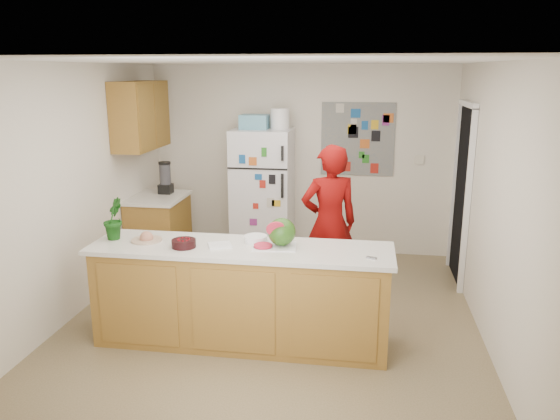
% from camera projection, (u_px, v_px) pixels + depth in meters
% --- Properties ---
extents(floor, '(4.00, 4.50, 0.02)m').
position_uv_depth(floor, '(273.00, 320.00, 5.48)').
color(floor, brown).
rests_on(floor, ground).
extents(wall_back, '(4.00, 0.02, 2.50)m').
position_uv_depth(wall_back, '(301.00, 160.00, 7.33)').
color(wall_back, beige).
rests_on(wall_back, ground).
extents(wall_left, '(0.02, 4.50, 2.50)m').
position_uv_depth(wall_left, '(75.00, 191.00, 5.47)').
color(wall_left, beige).
rests_on(wall_left, ground).
extents(wall_right, '(0.02, 4.50, 2.50)m').
position_uv_depth(wall_right, '(494.00, 206.00, 4.86)').
color(wall_right, beige).
rests_on(wall_right, ground).
extents(ceiling, '(4.00, 4.50, 0.02)m').
position_uv_depth(ceiling, '(272.00, 60.00, 4.85)').
color(ceiling, white).
rests_on(ceiling, wall_back).
extents(doorway, '(0.03, 0.85, 2.04)m').
position_uv_depth(doorway, '(462.00, 195.00, 6.31)').
color(doorway, black).
rests_on(doorway, ground).
extents(peninsula_base, '(2.60, 0.62, 0.88)m').
position_uv_depth(peninsula_base, '(241.00, 297.00, 4.92)').
color(peninsula_base, brown).
rests_on(peninsula_base, floor).
extents(peninsula_top, '(2.68, 0.70, 0.04)m').
position_uv_depth(peninsula_top, '(240.00, 249.00, 4.80)').
color(peninsula_top, silver).
rests_on(peninsula_top, peninsula_base).
extents(side_counter_base, '(0.60, 0.80, 0.86)m').
position_uv_depth(side_counter_base, '(159.00, 232.00, 6.91)').
color(side_counter_base, brown).
rests_on(side_counter_base, floor).
extents(side_counter_top, '(0.64, 0.84, 0.04)m').
position_uv_depth(side_counter_top, '(157.00, 198.00, 6.80)').
color(side_counter_top, silver).
rests_on(side_counter_top, side_counter_base).
extents(upper_cabinets, '(0.35, 1.00, 0.80)m').
position_uv_depth(upper_cabinets, '(141.00, 115.00, 6.52)').
color(upper_cabinets, brown).
rests_on(upper_cabinets, wall_left).
extents(refrigerator, '(0.75, 0.70, 1.70)m').
position_uv_depth(refrigerator, '(263.00, 194.00, 7.13)').
color(refrigerator, silver).
rests_on(refrigerator, floor).
extents(fridge_top_bin, '(0.35, 0.28, 0.18)m').
position_uv_depth(fridge_top_bin, '(254.00, 122.00, 6.91)').
color(fridge_top_bin, '#5999B2').
rests_on(fridge_top_bin, refrigerator).
extents(photo_collage, '(0.95, 0.01, 0.95)m').
position_uv_depth(photo_collage, '(358.00, 139.00, 7.12)').
color(photo_collage, slate).
rests_on(photo_collage, wall_back).
extents(person, '(0.72, 0.60, 1.69)m').
position_uv_depth(person, '(329.00, 224.00, 5.77)').
color(person, '#720807').
rests_on(person, floor).
extents(blender_appliance, '(0.14, 0.14, 0.38)m').
position_uv_depth(blender_appliance, '(165.00, 179.00, 6.91)').
color(blender_appliance, black).
rests_on(blender_appliance, side_counter_top).
extents(cutting_board, '(0.40, 0.32, 0.01)m').
position_uv_depth(cutting_board, '(275.00, 246.00, 4.78)').
color(cutting_board, white).
rests_on(cutting_board, peninsula_top).
extents(watermelon, '(0.25, 0.25, 0.25)m').
position_uv_depth(watermelon, '(282.00, 232.00, 4.76)').
color(watermelon, '#315217').
rests_on(watermelon, cutting_board).
extents(watermelon_slice, '(0.16, 0.16, 0.02)m').
position_uv_depth(watermelon_slice, '(263.00, 246.00, 4.74)').
color(watermelon_slice, red).
rests_on(watermelon_slice, cutting_board).
extents(cherry_bowl, '(0.27, 0.27, 0.07)m').
position_uv_depth(cherry_bowl, '(184.00, 243.00, 4.77)').
color(cherry_bowl, black).
rests_on(cherry_bowl, peninsula_top).
extents(white_bowl, '(0.24, 0.24, 0.06)m').
position_uv_depth(white_bowl, '(256.00, 239.00, 4.91)').
color(white_bowl, silver).
rests_on(white_bowl, peninsula_top).
extents(cobalt_bowl, '(0.16, 0.16, 0.05)m').
position_uv_depth(cobalt_bowl, '(182.00, 244.00, 4.79)').
color(cobalt_bowl, navy).
rests_on(cobalt_bowl, peninsula_top).
extents(plate, '(0.31, 0.31, 0.02)m').
position_uv_depth(plate, '(147.00, 240.00, 4.95)').
color(plate, beige).
rests_on(plate, peninsula_top).
extents(paper_towel, '(0.25, 0.24, 0.02)m').
position_uv_depth(paper_towel, '(220.00, 245.00, 4.79)').
color(paper_towel, silver).
rests_on(paper_towel, peninsula_top).
extents(keys, '(0.09, 0.07, 0.01)m').
position_uv_depth(keys, '(371.00, 258.00, 4.49)').
color(keys, gray).
rests_on(keys, peninsula_top).
extents(potted_plant, '(0.21, 0.24, 0.38)m').
position_uv_depth(potted_plant, '(113.00, 219.00, 4.98)').
color(potted_plant, '#1A4110').
rests_on(potted_plant, peninsula_top).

